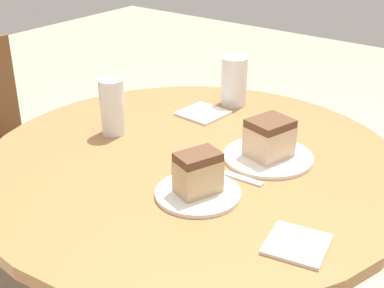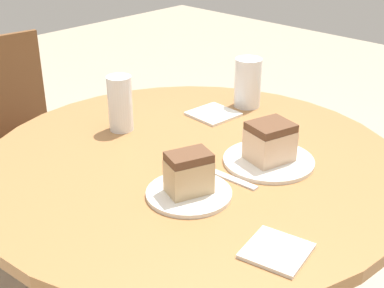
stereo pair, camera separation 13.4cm
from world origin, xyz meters
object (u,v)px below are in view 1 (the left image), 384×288
at_px(cake_slice_near, 198,173).
at_px(glass_lemonade, 113,110).
at_px(glass_water, 234,83).
at_px(plate_near, 198,193).
at_px(cake_slice_far, 269,138).
at_px(plate_far, 268,157).

bearing_deg(cake_slice_near, glass_lemonade, 71.94).
bearing_deg(glass_water, cake_slice_near, -154.68).
bearing_deg(plate_near, cake_slice_far, -7.99).
xyz_separation_m(plate_near, glass_lemonade, (0.13, 0.39, 0.06)).
bearing_deg(plate_near, plate_far, -7.99).
bearing_deg(cake_slice_far, cake_slice_near, 172.01).
bearing_deg(cake_slice_far, plate_far, 180.00).
bearing_deg(cake_slice_near, plate_far, -7.99).
bearing_deg(glass_lemonade, cake_slice_far, -73.63).
height_order(plate_far, glass_lemonade, glass_lemonade).
xyz_separation_m(cake_slice_near, glass_lemonade, (0.13, 0.39, 0.01)).
bearing_deg(cake_slice_near, plate_near, 0.00).
relative_size(plate_near, cake_slice_far, 1.57).
bearing_deg(glass_lemonade, cake_slice_near, -108.06).
distance_m(plate_far, cake_slice_far, 0.05).
relative_size(plate_near, plate_far, 0.85).
relative_size(plate_near, cake_slice_near, 1.71).
distance_m(cake_slice_far, glass_water, 0.38).
relative_size(cake_slice_near, cake_slice_far, 0.92).
relative_size(cake_slice_far, glass_lemonade, 0.78).
relative_size(cake_slice_near, glass_lemonade, 0.72).
distance_m(plate_near, cake_slice_far, 0.26).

